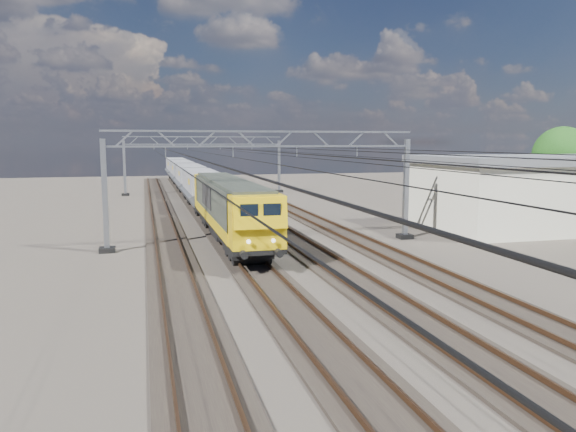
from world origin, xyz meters
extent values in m
plane|color=#29251F|center=(0.00, 0.00, 0.00)|extent=(160.00, 160.00, 0.00)
cube|color=black|center=(-6.00, 0.00, 0.06)|extent=(2.60, 140.00, 0.12)
cube|color=#533621|center=(-6.72, 0.00, 0.22)|extent=(0.08, 140.00, 0.16)
cube|color=#533621|center=(-5.28, 0.00, 0.22)|extent=(0.08, 140.00, 0.16)
cube|color=black|center=(-2.00, 0.00, 0.06)|extent=(2.60, 140.00, 0.12)
cube|color=#533621|center=(-2.72, 0.00, 0.22)|extent=(0.08, 140.00, 0.16)
cube|color=#533621|center=(-1.28, 0.00, 0.22)|extent=(0.08, 140.00, 0.16)
cube|color=black|center=(2.00, 0.00, 0.06)|extent=(2.60, 140.00, 0.12)
cube|color=#533621|center=(1.28, 0.00, 0.22)|extent=(0.08, 140.00, 0.16)
cube|color=#533621|center=(2.72, 0.00, 0.22)|extent=(0.08, 140.00, 0.16)
cube|color=black|center=(6.00, 0.00, 0.06)|extent=(2.60, 140.00, 0.12)
cube|color=#533621|center=(5.28, 0.00, 0.22)|extent=(0.08, 140.00, 0.16)
cube|color=#533621|center=(6.72, 0.00, 0.22)|extent=(0.08, 140.00, 0.16)
cube|color=gray|center=(-9.50, 4.00, 3.30)|extent=(0.30, 0.30, 6.60)
cube|color=gray|center=(9.50, 4.00, 3.30)|extent=(0.30, 0.30, 6.60)
cube|color=black|center=(-9.50, 4.00, 0.15)|extent=(0.90, 0.90, 0.30)
cube|color=black|center=(9.50, 4.00, 0.15)|extent=(0.90, 0.90, 0.30)
cube|color=gray|center=(0.00, 4.00, 7.05)|extent=(19.30, 0.18, 0.12)
cube|color=gray|center=(0.00, 4.00, 6.15)|extent=(19.30, 0.18, 0.12)
cube|color=gray|center=(-8.31, 4.00, 6.60)|extent=(1.03, 0.10, 0.94)
cube|color=gray|center=(-5.94, 4.00, 6.60)|extent=(1.03, 0.10, 0.94)
cube|color=gray|center=(-3.56, 4.00, 6.60)|extent=(1.03, 0.10, 0.94)
cube|color=gray|center=(-1.19, 4.00, 6.60)|extent=(1.03, 0.10, 0.94)
cube|color=gray|center=(1.19, 4.00, 6.60)|extent=(1.03, 0.10, 0.94)
cube|color=gray|center=(3.56, 4.00, 6.60)|extent=(1.03, 0.10, 0.94)
cube|color=gray|center=(5.94, 4.00, 6.60)|extent=(1.03, 0.10, 0.94)
cube|color=gray|center=(8.31, 4.00, 6.60)|extent=(1.03, 0.10, 0.94)
cube|color=gray|center=(-6.00, 4.00, 5.82)|extent=(0.06, 0.06, 0.65)
cube|color=gray|center=(-2.00, 4.00, 5.82)|extent=(0.06, 0.06, 0.65)
cube|color=gray|center=(2.00, 4.00, 5.82)|extent=(0.06, 0.06, 0.65)
cube|color=gray|center=(6.00, 4.00, 5.82)|extent=(0.06, 0.06, 0.65)
cube|color=gray|center=(-9.50, 40.00, 3.30)|extent=(0.30, 0.30, 6.60)
cube|color=gray|center=(9.50, 40.00, 3.30)|extent=(0.30, 0.30, 6.60)
cube|color=black|center=(-9.50, 40.00, 0.15)|extent=(0.90, 0.90, 0.30)
cube|color=black|center=(9.50, 40.00, 0.15)|extent=(0.90, 0.90, 0.30)
cube|color=gray|center=(0.00, 40.00, 7.05)|extent=(19.30, 0.18, 0.12)
cube|color=gray|center=(0.00, 40.00, 6.15)|extent=(19.30, 0.18, 0.12)
cube|color=gray|center=(-8.31, 40.00, 6.60)|extent=(1.03, 0.10, 0.94)
cube|color=gray|center=(-5.94, 40.00, 6.60)|extent=(1.03, 0.10, 0.94)
cube|color=gray|center=(-3.56, 40.00, 6.60)|extent=(1.03, 0.10, 0.94)
cube|color=gray|center=(-1.19, 40.00, 6.60)|extent=(1.03, 0.10, 0.94)
cube|color=gray|center=(1.19, 40.00, 6.60)|extent=(1.03, 0.10, 0.94)
cube|color=gray|center=(3.56, 40.00, 6.60)|extent=(1.03, 0.10, 0.94)
cube|color=gray|center=(5.94, 40.00, 6.60)|extent=(1.03, 0.10, 0.94)
cube|color=gray|center=(8.31, 40.00, 6.60)|extent=(1.03, 0.10, 0.94)
cube|color=gray|center=(-6.00, 40.00, 5.82)|extent=(0.06, 0.06, 0.65)
cube|color=gray|center=(-2.00, 40.00, 5.82)|extent=(0.06, 0.06, 0.65)
cube|color=gray|center=(2.00, 40.00, 5.82)|extent=(0.06, 0.06, 0.65)
cube|color=gray|center=(6.00, 40.00, 5.82)|extent=(0.06, 0.06, 0.65)
cylinder|color=black|center=(-6.00, 8.00, 5.50)|extent=(0.03, 140.00, 0.03)
cylinder|color=black|center=(-6.00, 8.00, 6.00)|extent=(0.03, 140.00, 0.03)
cylinder|color=black|center=(-2.00, 8.00, 5.50)|extent=(0.03, 140.00, 0.03)
cylinder|color=black|center=(-2.00, 8.00, 6.00)|extent=(0.03, 140.00, 0.03)
cylinder|color=black|center=(2.00, 8.00, 5.50)|extent=(0.03, 140.00, 0.03)
cylinder|color=black|center=(2.00, 8.00, 6.00)|extent=(0.03, 140.00, 0.03)
cylinder|color=black|center=(6.00, 8.00, 5.50)|extent=(0.03, 140.00, 0.03)
cylinder|color=black|center=(6.00, 8.00, 6.00)|extent=(0.03, 140.00, 0.03)
cube|color=black|center=(-2.00, -0.53, 0.75)|extent=(2.20, 3.60, 0.60)
cube|color=black|center=(-2.00, 12.47, 0.75)|extent=(2.20, 3.60, 0.60)
cube|color=black|center=(-2.00, 5.97, 1.13)|extent=(2.65, 20.00, 0.25)
cube|color=black|center=(-2.00, 5.97, 0.75)|extent=(2.20, 4.50, 0.75)
cube|color=#262B24|center=(-2.00, 5.97, 2.55)|extent=(2.65, 17.00, 2.60)
cube|color=gold|center=(-3.34, 5.97, 1.55)|extent=(0.04, 17.00, 0.60)
cube|color=gold|center=(-0.66, 5.97, 1.55)|extent=(0.04, 17.00, 0.60)
cube|color=black|center=(-3.35, 6.97, 2.90)|extent=(0.05, 5.00, 1.40)
cube|color=black|center=(-0.65, 6.97, 2.90)|extent=(0.05, 5.00, 1.40)
cube|color=#262B24|center=(-2.00, 5.97, 3.92)|extent=(2.25, 18.00, 0.15)
cube|color=gold|center=(-2.00, -3.13, 2.55)|extent=(2.65, 1.80, 2.60)
cube|color=gold|center=(-2.00, -4.08, 3.05)|extent=(2.60, 0.46, 1.52)
cube|color=black|center=(-2.55, -4.18, 3.15)|extent=(0.85, 0.08, 0.75)
cube|color=black|center=(-1.45, -4.18, 3.15)|extent=(0.85, 0.08, 0.75)
cylinder|color=black|center=(-2.85, -4.33, 1.15)|extent=(0.36, 0.50, 0.36)
cylinder|color=black|center=(-1.15, -4.33, 1.15)|extent=(0.36, 0.50, 0.36)
cylinder|color=white|center=(-2.60, -4.23, 1.75)|extent=(0.20, 0.08, 0.20)
cylinder|color=white|center=(-1.40, -4.23, 1.75)|extent=(0.20, 0.08, 0.20)
cube|color=gold|center=(-2.00, 15.07, 2.55)|extent=(2.65, 1.80, 2.60)
cube|color=gold|center=(-2.00, 16.02, 3.05)|extent=(2.60, 0.46, 1.52)
cube|color=black|center=(-2.55, 16.12, 3.15)|extent=(0.85, 0.08, 0.75)
cube|color=black|center=(-1.45, 16.12, 3.15)|extent=(0.85, 0.08, 0.75)
cylinder|color=black|center=(-2.85, 16.27, 1.15)|extent=(0.36, 0.50, 0.36)
cylinder|color=black|center=(-1.15, 16.27, 1.15)|extent=(0.36, 0.50, 0.36)
cylinder|color=white|center=(-2.60, 16.17, 1.75)|extent=(0.20, 0.08, 0.20)
cylinder|color=white|center=(-1.40, 16.17, 1.75)|extent=(0.20, 0.08, 0.20)
cube|color=black|center=(-2.00, 19.17, 0.72)|extent=(2.20, 2.60, 0.55)
cube|color=black|center=(-2.00, 28.17, 0.72)|extent=(2.20, 2.60, 0.55)
cube|color=black|center=(-2.00, 23.67, 1.08)|extent=(2.40, 13.00, 0.20)
cube|color=slate|center=(-2.00, 23.67, 2.80)|extent=(2.80, 12.00, 1.80)
cube|color=#4A4E52|center=(-2.95, 23.67, 1.55)|extent=(1.48, 12.00, 1.36)
cube|color=#4A4E52|center=(-1.05, 23.67, 1.55)|extent=(1.48, 12.00, 1.36)
cube|color=gold|center=(-3.42, 20.67, 2.90)|extent=(0.04, 1.20, 0.50)
cube|color=black|center=(-2.00, 33.37, 0.72)|extent=(2.20, 2.60, 0.55)
cube|color=black|center=(-2.00, 42.37, 0.72)|extent=(2.20, 2.60, 0.55)
cube|color=black|center=(-2.00, 37.87, 1.08)|extent=(2.40, 13.00, 0.20)
cube|color=slate|center=(-2.00, 37.87, 2.80)|extent=(2.80, 12.00, 1.80)
cube|color=#4A4E52|center=(-2.95, 37.87, 1.55)|extent=(1.48, 12.00, 1.36)
cube|color=#4A4E52|center=(-1.05, 37.87, 1.55)|extent=(1.48, 12.00, 1.36)
cube|color=gold|center=(-3.42, 34.87, 2.90)|extent=(0.04, 1.20, 0.50)
cube|color=black|center=(-2.00, 47.57, 0.72)|extent=(2.20, 2.60, 0.55)
cube|color=black|center=(-2.00, 56.57, 0.72)|extent=(2.20, 2.60, 0.55)
cube|color=black|center=(-2.00, 52.07, 1.08)|extent=(2.40, 13.00, 0.20)
cube|color=slate|center=(-2.00, 52.07, 2.80)|extent=(2.80, 12.00, 1.80)
cube|color=#4A4E52|center=(-2.95, 52.07, 1.55)|extent=(1.48, 12.00, 1.36)
cube|color=#4A4E52|center=(-1.05, 52.07, 1.55)|extent=(1.48, 12.00, 1.36)
cube|color=gold|center=(-3.42, 49.07, 2.90)|extent=(0.04, 1.20, 0.50)
cube|color=black|center=(-2.00, 61.77, 0.72)|extent=(2.20, 2.60, 0.55)
cube|color=black|center=(-2.00, 70.77, 0.72)|extent=(2.20, 2.60, 0.55)
cube|color=black|center=(-2.00, 66.27, 1.08)|extent=(2.40, 13.00, 0.20)
cube|color=slate|center=(-2.00, 66.27, 2.80)|extent=(2.80, 12.00, 1.80)
cube|color=#4A4E52|center=(-2.95, 66.27, 1.55)|extent=(1.48, 12.00, 1.36)
cube|color=#4A4E52|center=(-1.05, 66.27, 1.55)|extent=(1.48, 12.00, 1.36)
cube|color=gold|center=(-3.42, 63.27, 2.90)|extent=(0.04, 1.20, 0.50)
cube|color=beige|center=(22.00, 6.00, 2.40)|extent=(18.00, 10.00, 4.80)
cube|color=slate|center=(22.00, 6.00, 5.10)|extent=(18.60, 10.60, 0.60)
cylinder|color=#3D2D1B|center=(30.00, 14.00, 1.87)|extent=(0.70, 0.70, 3.73)
sphere|color=#15390F|center=(30.00, 14.00, 5.23)|extent=(5.23, 5.23, 5.23)
camera|label=1|loc=(-7.27, -29.89, 6.40)|focal=35.00mm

